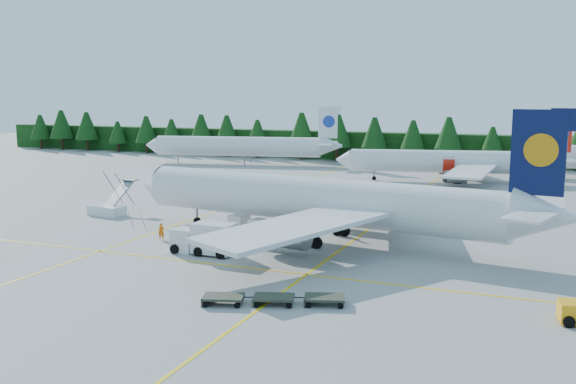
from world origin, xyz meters
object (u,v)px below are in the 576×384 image
at_px(airstairs, 109,208).
at_px(service_truck, 204,238).
at_px(airliner_navy, 306,200).
at_px(airliner_red, 444,162).

xyz_separation_m(airstairs, service_truck, (19.71, -12.06, 0.57)).
relative_size(airliner_navy, airstairs, 7.15).
bearing_deg(airstairs, service_truck, -23.44).
height_order(airliner_navy, service_truck, airliner_navy).
bearing_deg(airstairs, airliner_red, 62.29).
bearing_deg(service_truck, airliner_red, 78.89).
distance_m(airstairs, service_truck, 23.11).
relative_size(airliner_navy, service_truck, 7.45).
relative_size(airliner_red, airstairs, 5.86).
distance_m(airliner_red, service_truck, 57.87).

